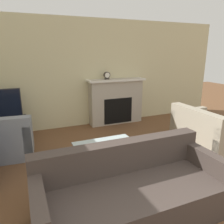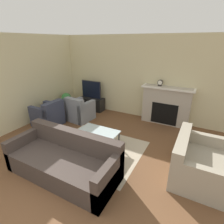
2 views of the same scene
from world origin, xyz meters
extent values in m
cube|color=beige|center=(0.00, 4.80, 1.35)|extent=(8.57, 0.06, 2.70)
cube|color=beige|center=(-2.81, 2.38, 1.35)|extent=(0.06, 7.77, 2.70)
cube|color=#B7A88E|center=(-0.08, 2.30, 0.00)|extent=(2.19, 1.84, 0.00)
cube|color=#B2A899|center=(1.08, 4.60, 0.60)|extent=(1.44, 0.33, 1.20)
cube|color=black|center=(1.08, 4.43, 0.38)|extent=(0.79, 0.01, 0.67)
cube|color=white|center=(1.08, 4.57, 1.18)|extent=(1.56, 0.39, 0.05)
cube|color=black|center=(-1.67, 4.49, 0.24)|extent=(0.94, 0.39, 0.48)
cube|color=#232328|center=(-1.67, 4.49, 0.80)|extent=(0.80, 0.05, 0.65)
cube|color=black|center=(-1.67, 4.47, 0.80)|extent=(0.76, 0.01, 0.61)
cube|color=#3D332D|center=(-0.17, 1.25, 0.21)|extent=(2.23, 0.94, 0.42)
cube|color=#3D332D|center=(-0.17, 1.61, 0.62)|extent=(2.23, 0.20, 0.40)
cube|color=#3D332D|center=(-1.22, 1.25, 0.33)|extent=(0.14, 0.94, 0.66)
cube|color=#3D332D|center=(0.87, 1.25, 0.33)|extent=(0.14, 0.94, 0.66)
cube|color=#9E937F|center=(2.20, 2.44, 0.21)|extent=(0.91, 1.33, 0.42)
cube|color=#9E937F|center=(1.85, 2.44, 0.62)|extent=(0.20, 1.33, 0.40)
cube|color=#9E937F|center=(2.20, 1.85, 0.33)|extent=(0.91, 0.14, 0.66)
cube|color=#9E937F|center=(2.20, 3.04, 0.33)|extent=(0.91, 0.14, 0.66)
cube|color=#33384C|center=(-2.17, 2.74, 0.21)|extent=(0.81, 0.73, 0.42)
cube|color=#33384C|center=(-1.87, 2.73, 0.62)|extent=(0.21, 0.72, 0.40)
cube|color=#33384C|center=(-2.17, 3.03, 0.33)|extent=(0.80, 0.15, 0.66)
cube|color=#33384C|center=(-2.17, 2.45, 0.33)|extent=(0.80, 0.15, 0.66)
cube|color=gray|center=(-1.48, 3.54, 0.21)|extent=(0.74, 0.81, 0.42)
cube|color=gray|center=(-1.50, 3.26, 0.62)|extent=(0.70, 0.25, 0.40)
cube|color=gray|center=(-1.21, 3.52, 0.33)|extent=(0.20, 0.77, 0.66)
cube|color=gray|center=(-1.75, 3.56, 0.33)|extent=(0.20, 0.77, 0.66)
cylinder|color=#333338|center=(-0.53, 2.09, 0.21)|extent=(0.04, 0.04, 0.43)
cylinder|color=#333338|center=(0.38, 2.09, 0.21)|extent=(0.04, 0.04, 0.43)
cylinder|color=#333338|center=(-0.53, 2.65, 0.21)|extent=(0.04, 0.04, 0.43)
cylinder|color=#333338|center=(0.38, 2.65, 0.21)|extent=(0.04, 0.04, 0.43)
cube|color=silver|center=(-0.08, 2.37, 0.44)|extent=(0.99, 0.64, 0.02)
cylinder|color=#AD704C|center=(-2.43, 3.93, 0.14)|extent=(0.21, 0.21, 0.27)
cylinder|color=#4C3823|center=(-2.43, 3.93, 0.33)|extent=(0.03, 0.03, 0.11)
sphere|color=#387F3D|center=(-2.43, 3.93, 0.52)|extent=(0.36, 0.36, 0.36)
cube|color=#28231E|center=(0.82, 4.60, 1.22)|extent=(0.11, 0.07, 0.03)
cylinder|color=#28231E|center=(0.82, 4.60, 1.32)|extent=(0.16, 0.07, 0.16)
cylinder|color=white|center=(0.82, 4.57, 1.32)|extent=(0.13, 0.00, 0.13)
camera|label=1|loc=(-1.25, -0.66, 1.90)|focal=35.00mm
camera|label=2|loc=(2.00, -0.77, 2.51)|focal=28.00mm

